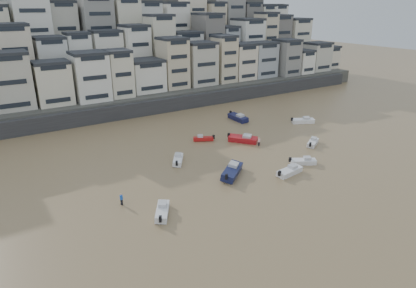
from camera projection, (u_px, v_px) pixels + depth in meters
ground at (332, 275)px, 38.18m from camera, size 400.00×400.00×0.00m
harbor_wall at (155, 106)px, 93.87m from camera, size 140.00×3.00×3.50m
hillside at (116, 45)px, 123.69m from camera, size 141.04×66.00×50.00m
boat_a at (290, 170)px, 60.30m from camera, size 5.64×2.52×1.48m
boat_b at (303, 160)px, 64.23m from camera, size 4.98×3.87×1.33m
boat_c at (232, 170)px, 59.82m from camera, size 6.88×6.20×1.91m
boat_d at (313, 142)px, 72.98m from camera, size 5.08×3.92×1.35m
boat_e at (243, 138)px, 74.32m from camera, size 5.47×6.26×1.72m
boat_f at (178, 159)px, 64.90m from camera, size 4.18×5.20×1.39m
boat_g at (303, 120)px, 86.24m from camera, size 5.88×4.17×1.54m
boat_h at (203, 138)px, 75.22m from camera, size 4.61×3.36×1.21m
boat_i at (238, 117)px, 88.21m from camera, size 2.34×6.69×1.81m
boat_j at (162, 210)px, 48.78m from camera, size 4.20×5.42×1.44m
person_blue at (121, 199)px, 51.15m from camera, size 0.44×0.44×1.74m
person_pink at (259, 142)px, 72.37m from camera, size 0.44×0.44×1.74m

